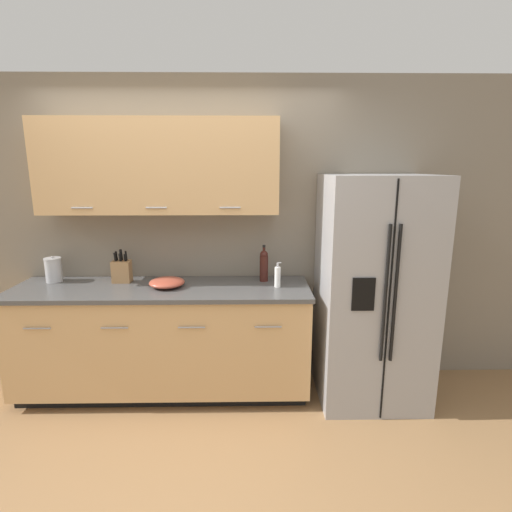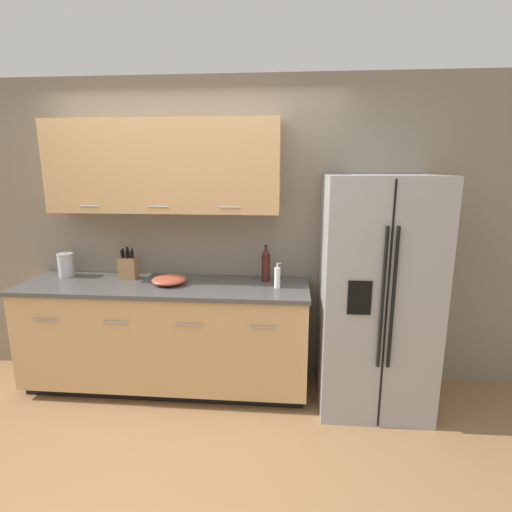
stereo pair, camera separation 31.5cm
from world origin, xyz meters
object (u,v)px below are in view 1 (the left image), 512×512
at_px(wine_bottle, 264,265).
at_px(mixing_bowl, 167,282).
at_px(steel_canister, 54,270).
at_px(soap_dispenser, 278,277).
at_px(knife_block, 122,271).
at_px(refrigerator, 373,291).

bearing_deg(wine_bottle, mixing_bowl, -168.90).
distance_m(wine_bottle, steel_canister, 1.76).
relative_size(soap_dispenser, steel_canister, 0.93).
bearing_deg(wine_bottle, soap_dispenser, -59.21).
bearing_deg(wine_bottle, knife_block, -179.28).
bearing_deg(knife_block, steel_canister, 177.36).
height_order(steel_canister, mixing_bowl, steel_canister).
relative_size(wine_bottle, soap_dispenser, 1.52).
distance_m(wine_bottle, soap_dispenser, 0.21).
bearing_deg(wine_bottle, steel_canister, 179.62).
bearing_deg(refrigerator, steel_canister, 175.17).
bearing_deg(refrigerator, knife_block, 174.56).
height_order(refrigerator, knife_block, refrigerator).
xyz_separation_m(wine_bottle, steel_canister, (-1.76, 0.01, -0.04)).
distance_m(steel_canister, mixing_bowl, 0.99).
bearing_deg(steel_canister, refrigerator, -4.83).
relative_size(knife_block, mixing_bowl, 0.98).
xyz_separation_m(refrigerator, soap_dispenser, (-0.76, 0.04, 0.11)).
height_order(knife_block, mixing_bowl, knife_block).
bearing_deg(mixing_bowl, knife_block, 160.80).
height_order(knife_block, steel_canister, knife_block).
height_order(refrigerator, mixing_bowl, refrigerator).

